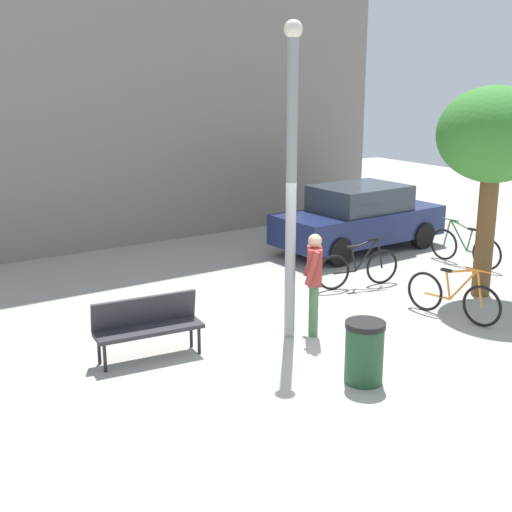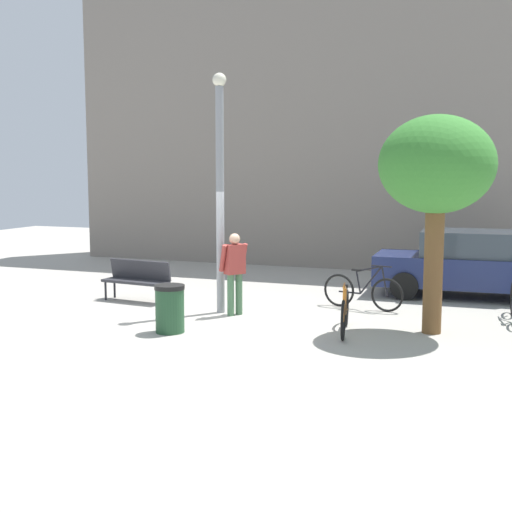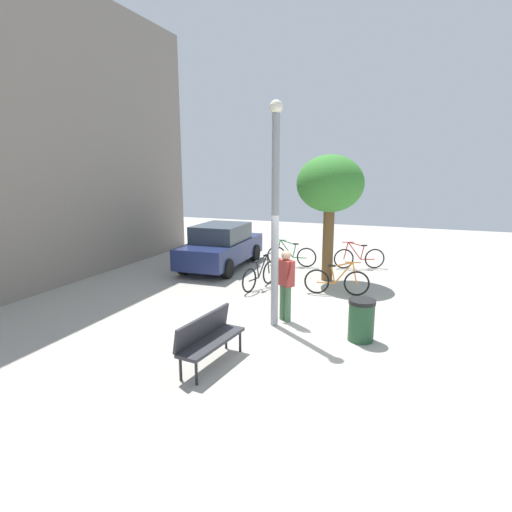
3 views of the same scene
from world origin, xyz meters
name	(u,v)px [view 2 (image 2 of 3)]	position (x,y,z in m)	size (l,w,h in m)	color
ground_plane	(197,323)	(0.00, 0.00, 0.00)	(36.00, 36.00, 0.00)	#A8A399
building_facade	(322,121)	(0.00, 9.03, 4.44)	(15.73, 2.00, 8.89)	gray
lamppost	(220,184)	(0.05, 1.05, 2.66)	(0.28, 0.28, 4.86)	gray
person_by_lamppost	(235,268)	(0.42, 0.91, 0.97)	(0.53, 0.61, 1.67)	#47704C
park_bench	(137,277)	(-2.20, 1.54, 0.55)	(1.64, 0.65, 0.92)	#2D2D33
plaza_tree	(437,168)	(4.35, 0.73, 2.97)	(2.05, 2.05, 3.91)	brown
bicycle_orange	(345,312)	(2.88, 0.15, 0.38)	(0.36, 1.79, 0.97)	black
bicycle_black	(363,291)	(2.74, 2.41, 0.38)	(1.78, 0.42, 0.97)	black
parked_car_navy	(468,264)	(4.73, 4.63, 0.77)	(4.26, 1.93, 1.55)	navy
trash_bin	(170,308)	(-0.12, -0.89, 0.44)	(0.55, 0.55, 0.87)	#234C2D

